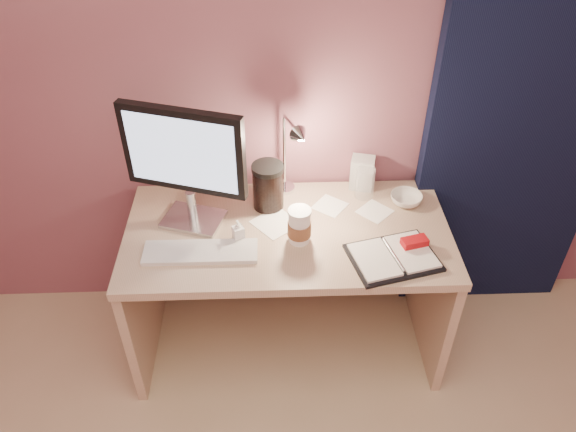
{
  "coord_description": "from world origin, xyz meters",
  "views": [
    {
      "loc": [
        -0.07,
        -0.45,
        2.29
      ],
      "look_at": [
        -0.0,
        1.33,
        0.85
      ],
      "focal_mm": 35.0,
      "sensor_mm": 36.0,
      "label": 1
    }
  ],
  "objects_px": {
    "keyboard": "(201,252)",
    "bowl": "(406,199)",
    "planner": "(395,256)",
    "product_box": "(362,173)",
    "dark_jar": "(268,188)",
    "desk": "(287,257)",
    "monitor": "(185,158)",
    "coffee_cup": "(299,226)",
    "lotion_bottle": "(238,230)",
    "clear_cup": "(365,183)",
    "desk_lamp": "(276,154)"
  },
  "relations": [
    {
      "from": "desk_lamp",
      "to": "dark_jar",
      "type": "bearing_deg",
      "value": -166.1
    },
    {
      "from": "keyboard",
      "to": "bowl",
      "type": "height_order",
      "value": "bowl"
    },
    {
      "from": "lotion_bottle",
      "to": "desk",
      "type": "bearing_deg",
      "value": 30.88
    },
    {
      "from": "bowl",
      "to": "product_box",
      "type": "bearing_deg",
      "value": 144.48
    },
    {
      "from": "monitor",
      "to": "bowl",
      "type": "bearing_deg",
      "value": 23.7
    },
    {
      "from": "keyboard",
      "to": "desk_lamp",
      "type": "height_order",
      "value": "desk_lamp"
    },
    {
      "from": "lotion_bottle",
      "to": "desk_lamp",
      "type": "relative_size",
      "value": 0.24
    },
    {
      "from": "monitor",
      "to": "planner",
      "type": "relative_size",
      "value": 1.4
    },
    {
      "from": "planner",
      "to": "clear_cup",
      "type": "height_order",
      "value": "clear_cup"
    },
    {
      "from": "planner",
      "to": "product_box",
      "type": "bearing_deg",
      "value": 83.64
    },
    {
      "from": "desk",
      "to": "keyboard",
      "type": "xyz_separation_m",
      "value": [
        -0.36,
        -0.21,
        0.24
      ]
    },
    {
      "from": "desk",
      "to": "bowl",
      "type": "bearing_deg",
      "value": 10.39
    },
    {
      "from": "product_box",
      "to": "dark_jar",
      "type": "bearing_deg",
      "value": -149.34
    },
    {
      "from": "planner",
      "to": "clear_cup",
      "type": "relative_size",
      "value": 2.67
    },
    {
      "from": "clear_cup",
      "to": "desk_lamp",
      "type": "xyz_separation_m",
      "value": [
        -0.41,
        -0.03,
        0.19
      ]
    },
    {
      "from": "dark_jar",
      "to": "product_box",
      "type": "bearing_deg",
      "value": 16.6
    },
    {
      "from": "desk",
      "to": "bowl",
      "type": "distance_m",
      "value": 0.61
    },
    {
      "from": "clear_cup",
      "to": "lotion_bottle",
      "type": "height_order",
      "value": "clear_cup"
    },
    {
      "from": "clear_cup",
      "to": "product_box",
      "type": "xyz_separation_m",
      "value": [
        -0.0,
        0.07,
        0.01
      ]
    },
    {
      "from": "keyboard",
      "to": "coffee_cup",
      "type": "bearing_deg",
      "value": 9.96
    },
    {
      "from": "keyboard",
      "to": "planner",
      "type": "relative_size",
      "value": 1.18
    },
    {
      "from": "keyboard",
      "to": "product_box",
      "type": "height_order",
      "value": "product_box"
    },
    {
      "from": "desk",
      "to": "monitor",
      "type": "relative_size",
      "value": 2.54
    },
    {
      "from": "clear_cup",
      "to": "product_box",
      "type": "relative_size",
      "value": 0.93
    },
    {
      "from": "monitor",
      "to": "clear_cup",
      "type": "bearing_deg",
      "value": 29.46
    },
    {
      "from": "coffee_cup",
      "to": "product_box",
      "type": "xyz_separation_m",
      "value": [
        0.31,
        0.37,
        0.0
      ]
    },
    {
      "from": "desk",
      "to": "clear_cup",
      "type": "xyz_separation_m",
      "value": [
        0.36,
        0.16,
        0.3
      ]
    },
    {
      "from": "monitor",
      "to": "coffee_cup",
      "type": "height_order",
      "value": "monitor"
    },
    {
      "from": "clear_cup",
      "to": "bowl",
      "type": "distance_m",
      "value": 0.2
    },
    {
      "from": "keyboard",
      "to": "desk",
      "type": "bearing_deg",
      "value": 30.08
    },
    {
      "from": "keyboard",
      "to": "dark_jar",
      "type": "relative_size",
      "value": 2.4
    },
    {
      "from": "planner",
      "to": "desk",
      "type": "bearing_deg",
      "value": 134.08
    },
    {
      "from": "monitor",
      "to": "desk_lamp",
      "type": "height_order",
      "value": "monitor"
    },
    {
      "from": "clear_cup",
      "to": "desk_lamp",
      "type": "bearing_deg",
      "value": -175.6
    },
    {
      "from": "clear_cup",
      "to": "lotion_bottle",
      "type": "relative_size",
      "value": 1.5
    },
    {
      "from": "dark_jar",
      "to": "bowl",
      "type": "bearing_deg",
      "value": -0.32
    },
    {
      "from": "planner",
      "to": "lotion_bottle",
      "type": "relative_size",
      "value": 4.0
    },
    {
      "from": "product_box",
      "to": "desk_lamp",
      "type": "bearing_deg",
      "value": -151.39
    },
    {
      "from": "keyboard",
      "to": "bowl",
      "type": "relative_size",
      "value": 3.24
    },
    {
      "from": "planner",
      "to": "desk_lamp",
      "type": "relative_size",
      "value": 0.95
    },
    {
      "from": "clear_cup",
      "to": "keyboard",
      "type": "bearing_deg",
      "value": -152.99
    },
    {
      "from": "monitor",
      "to": "bowl",
      "type": "xyz_separation_m",
      "value": [
        0.95,
        0.09,
        -0.31
      ]
    },
    {
      "from": "dark_jar",
      "to": "coffee_cup",
      "type": "bearing_deg",
      "value": -62.39
    },
    {
      "from": "monitor",
      "to": "dark_jar",
      "type": "xyz_separation_m",
      "value": [
        0.33,
        0.1,
        -0.23
      ]
    },
    {
      "from": "dark_jar",
      "to": "desk_lamp",
      "type": "bearing_deg",
      "value": 35.79
    },
    {
      "from": "desk",
      "to": "desk_lamp",
      "type": "height_order",
      "value": "desk_lamp"
    },
    {
      "from": "product_box",
      "to": "desk_lamp",
      "type": "xyz_separation_m",
      "value": [
        -0.4,
        -0.1,
        0.18
      ]
    },
    {
      "from": "keyboard",
      "to": "monitor",
      "type": "bearing_deg",
      "value": 102.84
    },
    {
      "from": "bowl",
      "to": "lotion_bottle",
      "type": "height_order",
      "value": "lotion_bottle"
    },
    {
      "from": "lotion_bottle",
      "to": "desk_lamp",
      "type": "xyz_separation_m",
      "value": [
        0.16,
        0.25,
        0.21
      ]
    }
  ]
}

